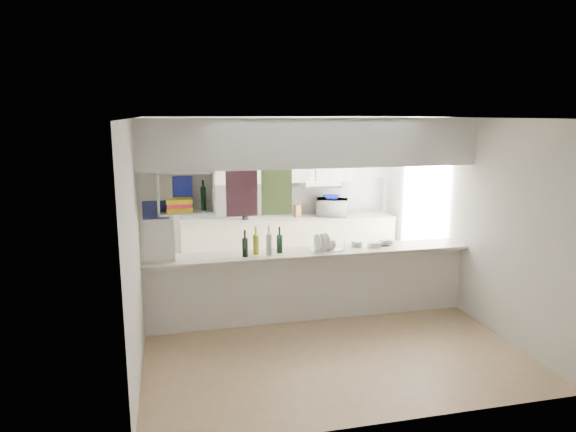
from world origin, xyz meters
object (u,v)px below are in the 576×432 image
object	(u,v)px
bowl	(331,197)
dish_rack	(325,243)
wine_bottles	(263,244)
microwave	(332,207)

from	to	relation	value
bowl	dish_rack	xyz separation A→B (m)	(-0.75, -2.10, -0.24)
dish_rack	wine_bottles	size ratio (longest dim) A/B	0.89
microwave	bowl	world-z (taller)	bowl
microwave	wine_bottles	bearing A→B (deg)	73.42
microwave	wine_bottles	xyz separation A→B (m)	(-1.61, -2.18, -0.01)
bowl	microwave	bearing A→B (deg)	38.20
wine_bottles	bowl	bearing A→B (deg)	53.77
microwave	dish_rack	size ratio (longest dim) A/B	1.13
dish_rack	microwave	bearing A→B (deg)	60.04
bowl	wine_bottles	xyz separation A→B (m)	(-1.58, -2.15, -0.19)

